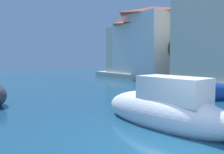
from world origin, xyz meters
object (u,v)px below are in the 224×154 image
waterfront_building_annex (152,40)px  waterfront_building_far (143,45)px  moored_boat_5 (164,110)px  moored_boat_3 (203,93)px  quayside_tree (173,49)px

waterfront_building_annex → waterfront_building_far: waterfront_building_annex is taller
moored_boat_5 → waterfront_building_far: waterfront_building_far is taller
moored_boat_5 → waterfront_building_far: bearing=-45.3°
moored_boat_3 → waterfront_building_far: bearing=-88.9°
moored_boat_5 → waterfront_building_annex: bearing=-48.2°
moored_boat_3 → waterfront_building_annex: size_ratio=0.61×
waterfront_building_annex → quayside_tree: 3.11m
moored_boat_3 → quayside_tree: 10.70m
moored_boat_5 → waterfront_building_annex: 18.15m
moored_boat_3 → waterfront_building_annex: bearing=-91.9°
moored_boat_3 → waterfront_building_annex: (6.30, 11.05, 3.73)m
waterfront_building_annex → quayside_tree: size_ratio=1.88×
moored_boat_5 → waterfront_building_annex: (11.64, 13.46, 3.55)m
moored_boat_3 → quayside_tree: (6.43, 8.12, 2.69)m
waterfront_building_annex → moored_boat_3: bearing=-119.7°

